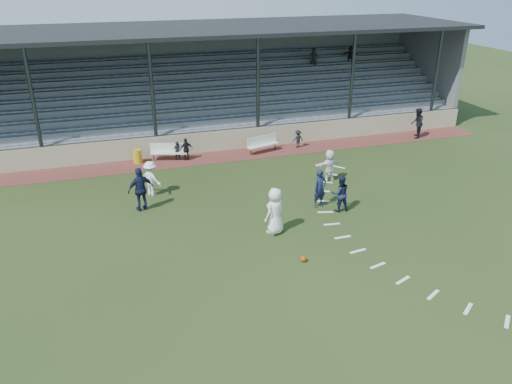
{
  "coord_description": "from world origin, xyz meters",
  "views": [
    {
      "loc": [
        -5.7,
        -15.57,
        9.87
      ],
      "look_at": [
        0.0,
        2.5,
        1.3
      ],
      "focal_mm": 35.0,
      "sensor_mm": 36.0,
      "label": 1
    }
  ],
  "objects_px": {
    "trash_bin": "(138,156)",
    "player_white_lead": "(275,211)",
    "player_navy_lead": "(320,189)",
    "official": "(417,123)",
    "bench_right": "(263,143)",
    "football": "(303,259)",
    "bench_left": "(168,150)"
  },
  "relations": [
    {
      "from": "player_white_lead",
      "to": "football",
      "type": "bearing_deg",
      "value": 66.64
    },
    {
      "from": "trash_bin",
      "to": "official",
      "type": "xyz_separation_m",
      "value": [
        17.14,
        -0.74,
        0.56
      ]
    },
    {
      "from": "trash_bin",
      "to": "player_white_lead",
      "type": "distance_m",
      "value": 10.73
    },
    {
      "from": "bench_left",
      "to": "official",
      "type": "relative_size",
      "value": 1.08
    },
    {
      "from": "football",
      "to": "trash_bin",
      "type": "bearing_deg",
      "value": 111.77
    },
    {
      "from": "bench_left",
      "to": "official",
      "type": "bearing_deg",
      "value": 12.17
    },
    {
      "from": "official",
      "to": "player_white_lead",
      "type": "bearing_deg",
      "value": -19.42
    },
    {
      "from": "player_white_lead",
      "to": "player_navy_lead",
      "type": "bearing_deg",
      "value": -177.99
    },
    {
      "from": "bench_left",
      "to": "bench_right",
      "type": "distance_m",
      "value": 5.41
    },
    {
      "from": "bench_left",
      "to": "player_white_lead",
      "type": "xyz_separation_m",
      "value": [
        2.85,
        -9.68,
        0.39
      ]
    },
    {
      "from": "bench_right",
      "to": "player_white_lead",
      "type": "xyz_separation_m",
      "value": [
        -2.55,
        -9.34,
        0.39
      ]
    },
    {
      "from": "trash_bin",
      "to": "football",
      "type": "xyz_separation_m",
      "value": [
        4.83,
        -12.08,
        -0.28
      ]
    },
    {
      "from": "player_white_lead",
      "to": "bench_right",
      "type": "bearing_deg",
      "value": -135.26
    },
    {
      "from": "bench_right",
      "to": "player_white_lead",
      "type": "bearing_deg",
      "value": -121.28
    },
    {
      "from": "bench_left",
      "to": "football",
      "type": "xyz_separation_m",
      "value": [
        3.13,
        -12.07,
        -0.47
      ]
    },
    {
      "from": "bench_right",
      "to": "player_white_lead",
      "type": "height_order",
      "value": "player_white_lead"
    },
    {
      "from": "trash_bin",
      "to": "football",
      "type": "distance_m",
      "value": 13.02
    },
    {
      "from": "bench_right",
      "to": "official",
      "type": "relative_size",
      "value": 1.08
    },
    {
      "from": "player_navy_lead",
      "to": "trash_bin",
      "type": "bearing_deg",
      "value": 118.18
    },
    {
      "from": "football",
      "to": "official",
      "type": "distance_m",
      "value": 16.76
    },
    {
      "from": "bench_right",
      "to": "player_navy_lead",
      "type": "relative_size",
      "value": 1.16
    },
    {
      "from": "trash_bin",
      "to": "player_white_lead",
      "type": "xyz_separation_m",
      "value": [
        4.55,
        -9.7,
        0.58
      ]
    },
    {
      "from": "player_navy_lead",
      "to": "football",
      "type": "bearing_deg",
      "value": -134.99
    },
    {
      "from": "bench_left",
      "to": "trash_bin",
      "type": "relative_size",
      "value": 2.68
    },
    {
      "from": "football",
      "to": "player_white_lead",
      "type": "bearing_deg",
      "value": 96.63
    },
    {
      "from": "bench_right",
      "to": "trash_bin",
      "type": "xyz_separation_m",
      "value": [
        -7.1,
        0.36,
        -0.18
      ]
    },
    {
      "from": "bench_left",
      "to": "trash_bin",
      "type": "height_order",
      "value": "bench_left"
    },
    {
      "from": "bench_right",
      "to": "bench_left",
      "type": "bearing_deg",
      "value": 160.39
    },
    {
      "from": "player_white_lead",
      "to": "official",
      "type": "distance_m",
      "value": 15.45
    },
    {
      "from": "bench_left",
      "to": "player_navy_lead",
      "type": "relative_size",
      "value": 1.16
    },
    {
      "from": "football",
      "to": "official",
      "type": "relative_size",
      "value": 0.12
    },
    {
      "from": "trash_bin",
      "to": "official",
      "type": "height_order",
      "value": "official"
    }
  ]
}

